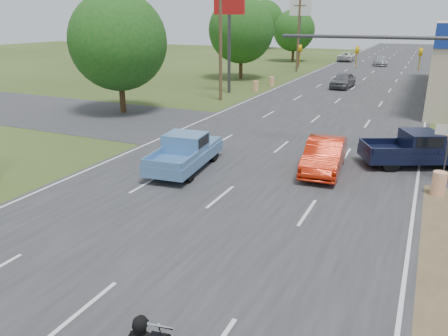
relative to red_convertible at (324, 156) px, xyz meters
The scene contains 23 objects.
ground 13.32m from the red_convertible, 103.33° to the right, with size 200.00×200.00×0.00m, color #32431B.
main_road 27.24m from the red_convertible, 96.47° to the left, with size 15.00×180.00×0.02m, color #2D2D30.
cross_road 5.97m from the red_convertible, 121.22° to the left, with size 120.00×10.00×0.02m, color #2D2D30.
utility_pole_5 20.13m from the red_convertible, 129.84° to the left, with size 2.00×0.28×10.00m.
utility_pole_6 41.28m from the red_convertible, 107.83° to the left, with size 2.00×0.28×10.00m.
tree_0 19.01m from the red_convertible, 157.53° to the left, with size 7.14×7.14×8.84m.
tree_1 33.79m from the red_convertible, 119.69° to the left, with size 7.56×7.56×9.36m.
tree_2 55.95m from the red_convertible, 108.03° to the left, with size 6.72×6.72×8.32m.
tree_4 85.20m from the red_convertible, 133.10° to the left, with size 9.24×9.24×11.44m.
tree_6 88.66m from the red_convertible, 111.95° to the left, with size 8.82×8.82×10.92m.
barrel_0 5.03m from the red_convertible, 10.80° to the right, with size 0.56×0.56×1.00m, color orange.
barrel_1 9.26m from the red_convertible, 54.79° to the left, with size 0.56×0.56×1.00m, color orange.
barrel_2 24.03m from the red_convertible, 118.78° to the left, with size 0.56×0.56×1.00m, color orange.
barrel_3 27.48m from the red_convertible, 114.21° to the left, with size 0.56×0.56×1.00m, color orange.
pole_sign_left_near 24.25m from the red_convertible, 125.44° to the left, with size 3.00×0.35×9.20m.
pole_sign_left_far 45.60m from the red_convertible, 107.49° to the left, with size 3.00×0.35×9.20m.
signal_mast 6.34m from the red_convertible, 55.82° to the left, with size 9.12×0.40×7.00m.
red_convertible is the anchor object (origin of this frame).
blue_pickup 6.56m from the red_convertible, 158.83° to the right, with size 2.57×5.42×1.74m.
navy_pickup 4.90m from the red_convertible, 34.27° to the left, with size 5.58×4.08×1.73m.
distant_car_grey 27.09m from the red_convertible, 98.73° to the left, with size 1.86×4.63×1.58m, color #5A5A5F.
distant_car_silver 52.31m from the red_convertible, 93.48° to the left, with size 1.95×4.80×1.39m, color #A7A7AB.
distant_car_white 57.99m from the red_convertible, 99.15° to the left, with size 2.46×5.33×1.48m, color silver.
Camera 1 is at (7.07, -6.81, 6.92)m, focal length 35.00 mm.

